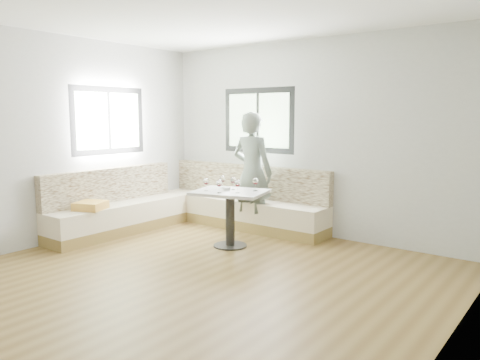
# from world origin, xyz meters

# --- Properties ---
(room) EXTENTS (5.01, 5.01, 2.81)m
(room) POSITION_xyz_m (-0.08, 0.08, 1.41)
(room) COLOR brown
(room) RESTS_ON ground
(banquette) EXTENTS (2.90, 2.80, 0.95)m
(banquette) POSITION_xyz_m (-1.59, 1.63, 0.33)
(banquette) COLOR olive
(banquette) RESTS_ON ground
(table) EXTENTS (1.06, 0.92, 0.75)m
(table) POSITION_xyz_m (-0.48, 1.25, 0.56)
(table) COLOR black
(table) RESTS_ON ground
(person) EXTENTS (0.67, 0.45, 1.78)m
(person) POSITION_xyz_m (-0.70, 2.07, 0.89)
(person) COLOR slate
(person) RESTS_ON ground
(olive_ramekin) EXTENTS (0.10, 0.10, 0.04)m
(olive_ramekin) POSITION_xyz_m (-0.54, 1.26, 0.77)
(olive_ramekin) COLOR white
(olive_ramekin) RESTS_ON table
(wine_glass_a) EXTENTS (0.08, 0.08, 0.17)m
(wine_glass_a) POSITION_xyz_m (-0.72, 1.06, 0.87)
(wine_glass_a) COLOR white
(wine_glass_a) RESTS_ON table
(wine_glass_b) EXTENTS (0.08, 0.08, 0.17)m
(wine_glass_b) POSITION_xyz_m (-0.48, 1.04, 0.87)
(wine_glass_b) COLOR white
(wine_glass_b) RESTS_ON table
(wine_glass_c) EXTENTS (0.08, 0.08, 0.17)m
(wine_glass_c) POSITION_xyz_m (-0.29, 1.17, 0.87)
(wine_glass_c) COLOR white
(wine_glass_c) RESTS_ON table
(wine_glass_d) EXTENTS (0.08, 0.08, 0.17)m
(wine_glass_d) POSITION_xyz_m (-0.50, 1.36, 0.87)
(wine_glass_d) COLOR white
(wine_glass_d) RESTS_ON table
(wine_glass_e) EXTENTS (0.08, 0.08, 0.17)m
(wine_glass_e) POSITION_xyz_m (-0.21, 1.45, 0.87)
(wine_glass_e) COLOR white
(wine_glass_e) RESTS_ON table
(wine_glass_f) EXTENTS (0.08, 0.08, 0.17)m
(wine_glass_f) POSITION_xyz_m (-0.69, 1.36, 0.87)
(wine_glass_f) COLOR white
(wine_glass_f) RESTS_ON table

